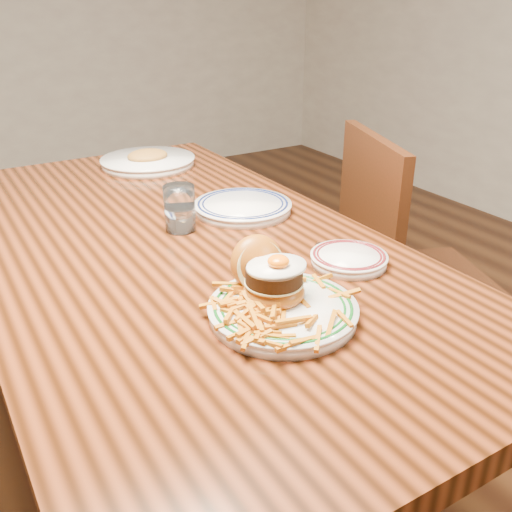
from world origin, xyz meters
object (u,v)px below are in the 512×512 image
main_plate (278,297)px  chair_right (402,272)px  table (178,275)px  side_plate (349,258)px

main_plate → chair_right: bearing=31.1°
table → side_plate: bearing=-49.2°
table → main_plate: main_plate is taller
table → side_plate: (0.26, -0.30, 0.10)m
table → main_plate: (0.02, -0.39, 0.12)m
table → main_plate: size_ratio=5.98×
table → chair_right: 0.74m
chair_right → main_plate: 0.85m
chair_right → side_plate: bearing=51.8°
chair_right → main_plate: (-0.70, -0.38, 0.30)m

